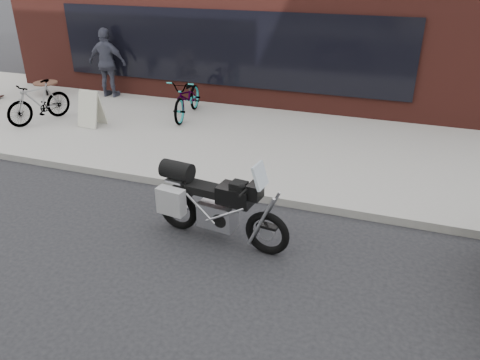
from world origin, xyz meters
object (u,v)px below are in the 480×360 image
bicycle_rear (39,102)px  sandwich_sign (91,108)px  bicycle_front (188,97)px  cafe_patron_right (108,63)px  cafe_table (45,83)px  motorcycle (211,204)px

bicycle_rear → sandwich_sign: bicycle_rear is taller
bicycle_front → sandwich_sign: bearing=-152.1°
bicycle_front → bicycle_rear: bicycle_front is taller
bicycle_front → cafe_patron_right: bearing=154.1°
cafe_patron_right → cafe_table: bearing=13.9°
bicycle_front → bicycle_rear: 3.73m
cafe_table → sandwich_sign: bearing=-32.3°
sandwich_sign → cafe_table: size_ratio=1.26×
motorcycle → cafe_table: (-7.60, 5.39, -0.10)m
bicycle_rear → cafe_table: 2.54m
cafe_patron_right → bicycle_front: bearing=159.2°
bicycle_rear → sandwich_sign: 1.41m
motorcycle → bicycle_rear: motorcycle is taller
motorcycle → bicycle_rear: 6.95m
bicycle_rear → bicycle_front: bearing=44.7°
motorcycle → cafe_patron_right: 8.27m
cafe_table → bicycle_front: bearing=-5.0°
sandwich_sign → cafe_table: bearing=152.0°
cafe_table → cafe_patron_right: size_ratio=0.35×
motorcycle → bicycle_front: 5.66m
cafe_table → cafe_patron_right: cafe_patron_right is taller
cafe_patron_right → motorcycle: bearing=131.2°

